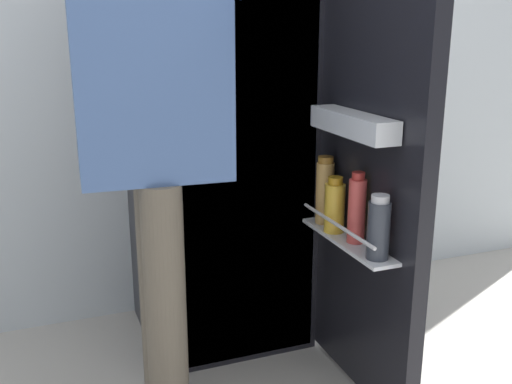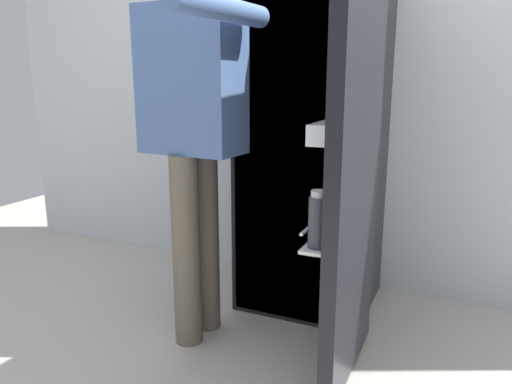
% 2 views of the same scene
% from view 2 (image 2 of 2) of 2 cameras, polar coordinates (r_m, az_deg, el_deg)
% --- Properties ---
extents(ground_plane, '(6.28, 6.28, 0.00)m').
position_cam_2_polar(ground_plane, '(2.21, 1.75, -17.85)').
color(ground_plane, '#B7B2A8').
extents(kitchen_wall, '(4.40, 0.10, 2.53)m').
position_cam_2_polar(kitchen_wall, '(2.72, 9.36, 15.79)').
color(kitchen_wall, silver).
rests_on(kitchen_wall, ground_plane).
extents(refrigerator, '(0.68, 1.18, 1.72)m').
position_cam_2_polar(refrigerator, '(2.35, 7.14, 6.30)').
color(refrigerator, black).
rests_on(refrigerator, ground_plane).
extents(person, '(0.54, 0.75, 1.67)m').
position_cam_2_polar(person, '(2.03, -7.27, 9.34)').
color(person, '#665B4C').
rests_on(person, ground_plane).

